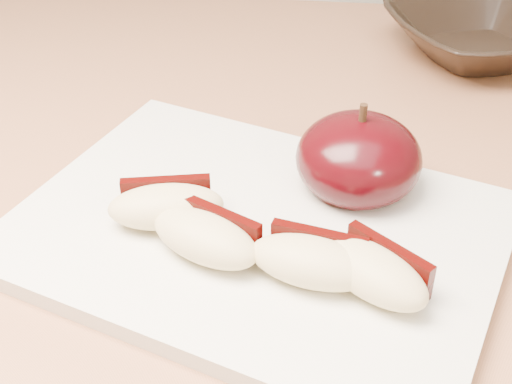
# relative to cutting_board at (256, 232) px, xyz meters

# --- Properties ---
(back_cabinet) EXTENTS (2.40, 0.62, 0.94)m
(back_cabinet) POSITION_rel_cutting_board_xyz_m (-0.08, 0.79, -0.44)
(back_cabinet) COLOR silver
(back_cabinet) RESTS_ON ground
(cutting_board) EXTENTS (0.35, 0.30, 0.01)m
(cutting_board) POSITION_rel_cutting_board_xyz_m (0.00, 0.00, 0.00)
(cutting_board) COLOR silver
(cutting_board) RESTS_ON island_counter
(apple_half) EXTENTS (0.10, 0.10, 0.07)m
(apple_half) POSITION_rel_cutting_board_xyz_m (0.06, 0.05, 0.03)
(apple_half) COLOR black
(apple_half) RESTS_ON cutting_board
(apple_wedge_a) EXTENTS (0.08, 0.05, 0.03)m
(apple_wedge_a) POSITION_rel_cutting_board_xyz_m (-0.06, -0.00, 0.02)
(apple_wedge_a) COLOR #D4BE87
(apple_wedge_a) RESTS_ON cutting_board
(apple_wedge_b) EXTENTS (0.08, 0.06, 0.03)m
(apple_wedge_b) POSITION_rel_cutting_board_xyz_m (-0.03, -0.03, 0.02)
(apple_wedge_b) COLOR #D4BE87
(apple_wedge_b) RESTS_ON cutting_board
(apple_wedge_c) EXTENTS (0.08, 0.05, 0.03)m
(apple_wedge_c) POSITION_rel_cutting_board_xyz_m (0.04, -0.04, 0.02)
(apple_wedge_c) COLOR #D4BE87
(apple_wedge_c) RESTS_ON cutting_board
(apple_wedge_d) EXTENTS (0.08, 0.07, 0.03)m
(apple_wedge_d) POSITION_rel_cutting_board_xyz_m (0.07, -0.05, 0.02)
(apple_wedge_d) COLOR #D4BE87
(apple_wedge_d) RESTS_ON cutting_board
(bowl) EXTENTS (0.22, 0.22, 0.04)m
(bowl) POSITION_rel_cutting_board_xyz_m (0.17, 0.30, 0.01)
(bowl) COLOR black
(bowl) RESTS_ON island_counter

